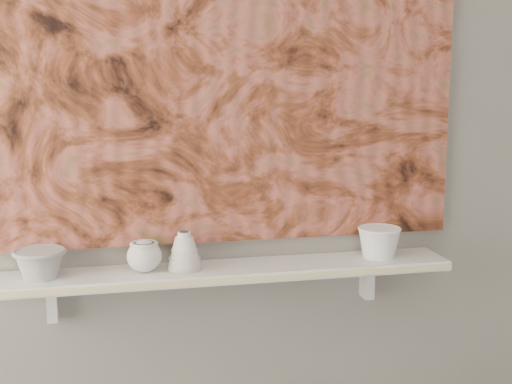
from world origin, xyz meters
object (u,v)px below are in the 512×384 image
object	(u,v)px
cup_cream	(144,256)
painting	(214,58)
bowl_grey	(40,263)
shelf	(220,272)
bell_vessel	(184,250)
bowl_white	(379,242)

from	to	relation	value
cup_cream	painting	bearing A→B (deg)	19.90
bowl_grey	cup_cream	xyz separation A→B (m)	(0.29, 0.00, 0.00)
shelf	bowl_grey	bearing A→B (deg)	180.00
bowl_grey	bell_vessel	bearing A→B (deg)	0.00
painting	bowl_white	world-z (taller)	painting
shelf	bowl_white	world-z (taller)	bowl_white
shelf	painting	world-z (taller)	painting
shelf	painting	size ratio (longest dim) A/B	0.93
bell_vessel	cup_cream	bearing A→B (deg)	180.00
painting	bell_vessel	xyz separation A→B (m)	(-0.11, -0.08, -0.55)
painting	bowl_white	xyz separation A→B (m)	(0.50, -0.08, -0.56)
shelf	bowl_grey	size ratio (longest dim) A/B	9.46
shelf	bowl_white	size ratio (longest dim) A/B	10.39
bowl_grey	bell_vessel	distance (m)	0.41
shelf	painting	bearing A→B (deg)	90.00
bowl_grey	painting	bearing A→B (deg)	8.92
painting	cup_cream	xyz separation A→B (m)	(-0.22, -0.08, -0.56)
bowl_white	bell_vessel	bearing A→B (deg)	180.00
bowl_grey	bowl_white	size ratio (longest dim) A/B	1.10
bowl_white	bowl_grey	bearing A→B (deg)	180.00
shelf	cup_cream	distance (m)	0.23
bowl_grey	bell_vessel	xyz separation A→B (m)	(0.41, 0.00, 0.01)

